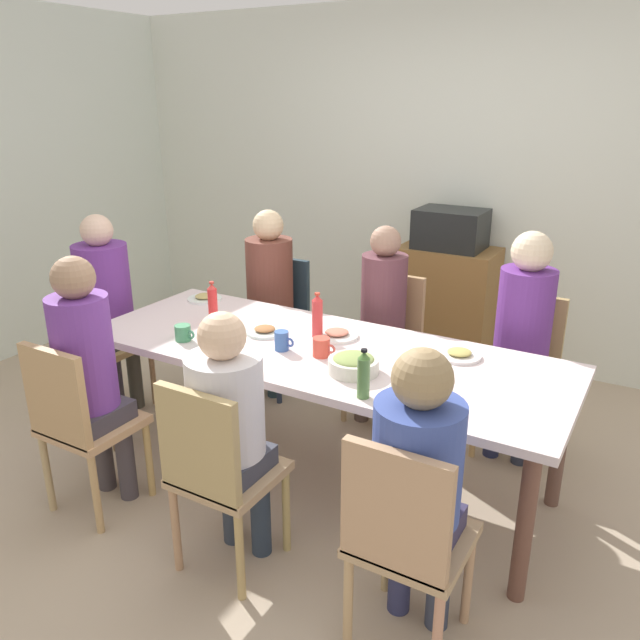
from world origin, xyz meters
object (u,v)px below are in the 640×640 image
Objects in this scene: person_3 at (87,365)px; person_6 at (228,418)px; bottle_0 at (364,375)px; bowl_0 at (353,364)px; bottle_1 at (213,305)px; dining_table at (320,360)px; cup_2 at (282,341)px; plate_2 at (459,354)px; person_0 at (418,473)px; chair_2 at (522,365)px; bottle_2 at (317,316)px; cup_0 at (210,340)px; chair_1 at (277,316)px; chair_4 at (101,333)px; person_4 at (106,297)px; side_cabinet at (445,307)px; plate_3 at (205,298)px; chair_6 at (217,469)px; chair_3 at (78,419)px; plate_1 at (265,331)px; person_1 at (269,286)px; chair_5 at (387,338)px; cup_1 at (183,333)px; microwave at (451,229)px; person_5 at (382,310)px; cup_3 at (322,347)px; person_2 at (523,327)px; plate_0 at (337,334)px.

person_3 is 0.83m from person_6.
bowl_0 is at bearing 126.55° from bottle_0.
person_6 reaches higher than bottle_1.
cup_2 is at bearing -141.73° from dining_table.
person_6 is 5.48× the size of plate_2.
person_0 reaches higher than chair_2.
bottle_2 is (-0.74, -0.11, 0.10)m from plate_2.
cup_0 is at bearing 135.45° from person_6.
chair_1 is 4.09× the size of bottle_0.
cup_0 is (1.14, -0.28, 0.27)m from chair_4.
bottle_0 is at bearing -11.00° from person_4.
chair_4 is 1.93m from bowl_0.
bottle_1 is (-0.19, 0.27, 0.08)m from cup_0.
plate_3 is at bearing -125.79° from side_cabinet.
chair_6 and side_cabinet have the same top height.
chair_3 is 1.02m from plate_1.
person_4 is 1.71m from person_6.
chair_5 is (0.83, 0.09, -0.24)m from person_1.
microwave reaches higher than cup_1.
person_6 is at bearing 179.97° from person_0.
person_3 is 6.10× the size of plate_3.
chair_4 is 2.30m from plate_2.
person_3 reaches higher than person_5.
person_4 is 1.60m from cup_3.
cup_3 is (0.06, 0.67, 0.09)m from person_6.
plate_1 is at bearing 112.35° from chair_6.
chair_1 is at bearing 120.01° from plate_1.
cup_3 is (0.73, 0.18, 0.01)m from cup_1.
plate_2 is (2.27, 0.24, 0.25)m from chair_4.
person_1 is 1.70m from bottle_0.
person_6 is 2.55m from side_cabinet.
person_1 is 1.39× the size of side_cabinet.
cup_1 is (-0.19, 0.01, -0.00)m from cup_0.
person_5 is 1.61m from chair_6.
person_3 is at bearing -143.18° from cup_3.
person_1 is 1.45m from bowl_0.
bottle_2 is at bearing -145.96° from person_2.
plate_3 is 1.61m from bottle_0.
chair_4 is at bearing 133.28° from chair_3.
person_4 is (-0.71, 0.75, 0.01)m from person_3.
cup_3 is 1.89m from microwave.
person_0 is 5.38× the size of bottle_0.
side_cabinet reaches higher than plate_0.
bottle_2 is at bearing -171.76° from plate_2.
plate_1 is 0.96× the size of plate_2.
person_3 reaches higher than bottle_0.
side_cabinet is at bearing 100.03° from bottle_0.
person_6 is (0.83, -1.60, 0.19)m from chair_1.
plate_0 is (0.83, -0.67, 0.25)m from chair_1.
chair_3 is 3.72× the size of bottle_2.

